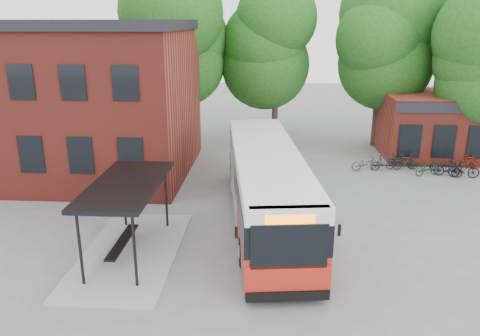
# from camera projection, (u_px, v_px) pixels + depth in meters

# --- Properties ---
(ground) EXTENTS (100.00, 100.00, 0.00)m
(ground) POSITION_uv_depth(u_px,v_px,m) (251.00, 245.00, 18.42)
(ground) COLOR slate
(station_building) EXTENTS (18.40, 10.40, 8.50)m
(station_building) POSITION_uv_depth(u_px,v_px,m) (29.00, 98.00, 26.51)
(station_building) COLOR maroon
(station_building) RESTS_ON ground
(bus_shelter) EXTENTS (3.60, 7.00, 2.90)m
(bus_shelter) POSITION_uv_depth(u_px,v_px,m) (128.00, 219.00, 17.31)
(bus_shelter) COLOR black
(bus_shelter) RESTS_ON ground
(bike_rail) EXTENTS (5.20, 0.10, 0.38)m
(bike_rail) POSITION_uv_depth(u_px,v_px,m) (417.00, 169.00, 27.30)
(bike_rail) COLOR black
(bike_rail) RESTS_ON ground
(tree_0) EXTENTS (7.92, 7.92, 11.00)m
(tree_0) POSITION_uv_depth(u_px,v_px,m) (175.00, 65.00, 32.35)
(tree_0) COLOR #194D14
(tree_0) RESTS_ON ground
(tree_1) EXTENTS (7.92, 7.92, 10.40)m
(tree_1) POSITION_uv_depth(u_px,v_px,m) (276.00, 69.00, 32.96)
(tree_1) COLOR #194D14
(tree_1) RESTS_ON ground
(tree_2) EXTENTS (7.92, 7.92, 11.00)m
(tree_2) POSITION_uv_depth(u_px,v_px,m) (380.00, 66.00, 31.48)
(tree_2) COLOR #194D14
(tree_2) RESTS_ON ground
(tree_3) EXTENTS (7.04, 7.04, 9.28)m
(tree_3) POSITION_uv_depth(u_px,v_px,m) (480.00, 88.00, 27.62)
(tree_3) COLOR #194D14
(tree_3) RESTS_ON ground
(city_bus) EXTENTS (4.28, 13.15, 3.28)m
(city_bus) POSITION_uv_depth(u_px,v_px,m) (266.00, 187.00, 20.03)
(city_bus) COLOR #B12316
(city_bus) RESTS_ON ground
(bicycle_0) EXTENTS (1.71, 0.81, 0.86)m
(bicycle_0) POSITION_uv_depth(u_px,v_px,m) (365.00, 164.00, 27.39)
(bicycle_0) COLOR #2E2D38
(bicycle_0) RESTS_ON ground
(bicycle_1) EXTENTS (1.58, 0.85, 0.92)m
(bicycle_1) POSITION_uv_depth(u_px,v_px,m) (383.00, 163.00, 27.50)
(bicycle_1) COLOR #232329
(bicycle_1) RESTS_ON ground
(bicycle_2) EXTENTS (1.67, 1.01, 0.83)m
(bicycle_2) POSITION_uv_depth(u_px,v_px,m) (402.00, 161.00, 28.03)
(bicycle_2) COLOR black
(bicycle_2) RESTS_ON ground
(bicycle_3) EXTENTS (1.60, 0.62, 0.94)m
(bicycle_3) POSITION_uv_depth(u_px,v_px,m) (406.00, 162.00, 27.58)
(bicycle_3) COLOR black
(bicycle_3) RESTS_ON ground
(bicycle_4) EXTENTS (1.70, 1.15, 0.84)m
(bicycle_4) POSITION_uv_depth(u_px,v_px,m) (427.00, 168.00, 26.59)
(bicycle_4) COLOR #0B3715
(bicycle_4) RESTS_ON ground
(bicycle_5) EXTENTS (1.56, 0.96, 0.91)m
(bicycle_5) POSITION_uv_depth(u_px,v_px,m) (448.00, 169.00, 26.36)
(bicycle_5) COLOR black
(bicycle_5) RESTS_ON ground
(bicycle_6) EXTENTS (1.64, 0.61, 0.85)m
(bicycle_6) POSITION_uv_depth(u_px,v_px,m) (444.00, 164.00, 27.37)
(bicycle_6) COLOR black
(bicycle_6) RESTS_ON ground
(bicycle_7) EXTENTS (1.70, 0.66, 1.00)m
(bicycle_7) POSITION_uv_depth(u_px,v_px,m) (464.00, 169.00, 26.17)
(bicycle_7) COLOR black
(bicycle_7) RESTS_ON ground
(bicycle_extra_0) EXTENTS (1.55, 0.69, 0.90)m
(bicycle_extra_0) POSITION_uv_depth(u_px,v_px,m) (468.00, 162.00, 27.65)
(bicycle_extra_0) COLOR #601606
(bicycle_extra_0) RESTS_ON ground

